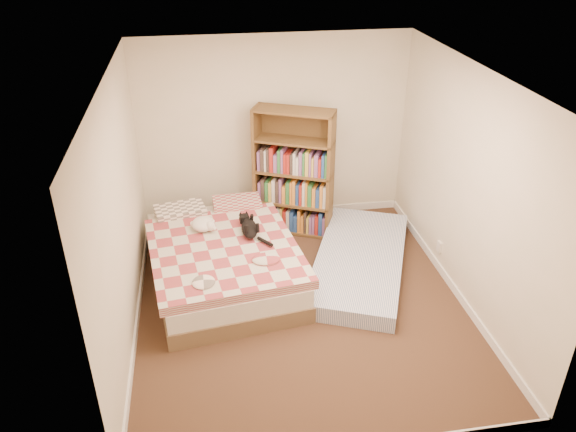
{
  "coord_description": "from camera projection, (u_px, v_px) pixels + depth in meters",
  "views": [
    {
      "loc": [
        -0.92,
        -4.86,
        3.81
      ],
      "look_at": [
        -0.09,
        0.3,
        0.93
      ],
      "focal_mm": 35.0,
      "sensor_mm": 36.0,
      "label": 1
    }
  ],
  "objects": [
    {
      "name": "black_cat",
      "position": [
        249.0,
        227.0,
        6.44
      ],
      "size": [
        0.27,
        0.69,
        0.16
      ],
      "rotation": [
        0.0,
        0.0,
        0.16
      ],
      "color": "black",
      "rests_on": "bed"
    },
    {
      "name": "room",
      "position": [
        302.0,
        206.0,
        5.59
      ],
      "size": [
        3.51,
        4.01,
        2.51
      ],
      "color": "#412A1C",
      "rests_on": "ground"
    },
    {
      "name": "floor_mattress",
      "position": [
        360.0,
        261.0,
        6.7
      ],
      "size": [
        1.77,
        2.42,
        0.2
      ],
      "primitive_type": "cube",
      "rotation": [
        0.0,
        0.0,
        -0.39
      ],
      "color": "#697DAF",
      "rests_on": "room"
    },
    {
      "name": "white_dog",
      "position": [
        204.0,
        224.0,
        6.49
      ],
      "size": [
        0.3,
        0.3,
        0.14
      ],
      "rotation": [
        0.0,
        0.0,
        0.03
      ],
      "color": "white",
      "rests_on": "bed"
    },
    {
      "name": "bookshelf",
      "position": [
        293.0,
        188.0,
        7.3
      ],
      "size": [
        1.14,
        0.74,
        1.68
      ],
      "rotation": [
        0.0,
        0.0,
        -0.43
      ],
      "color": "brown",
      "rests_on": "room"
    },
    {
      "name": "bed",
      "position": [
        222.0,
        258.0,
        6.47
      ],
      "size": [
        1.81,
        2.35,
        0.58
      ],
      "rotation": [
        0.0,
        0.0,
        0.13
      ],
      "color": "brown",
      "rests_on": "room"
    }
  ]
}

